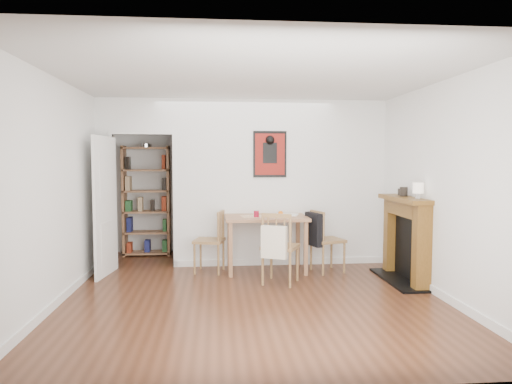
{
  "coord_description": "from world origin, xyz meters",
  "views": [
    {
      "loc": [
        -0.43,
        -5.73,
        1.66
      ],
      "look_at": [
        0.12,
        0.6,
        1.21
      ],
      "focal_mm": 32.0,
      "sensor_mm": 36.0,
      "label": 1
    }
  ],
  "objects": [
    {
      "name": "red_glass",
      "position": [
        0.15,
        0.84,
        0.87
      ],
      "size": [
        0.08,
        0.08,
        0.1
      ],
      "primitive_type": "cylinder",
      "color": "maroon",
      "rests_on": "dining_table"
    },
    {
      "name": "ceramic_jar_b",
      "position": [
        2.18,
        0.52,
        1.21
      ],
      "size": [
        0.08,
        0.08,
        0.09
      ],
      "primitive_type": "cylinder",
      "color": "black",
      "rests_on": "fireplace"
    },
    {
      "name": "notebook",
      "position": [
        0.63,
        1.06,
        0.83
      ],
      "size": [
        0.39,
        0.33,
        0.02
      ],
      "primitive_type": "cube",
      "rotation": [
        0.0,
        0.0,
        -0.3
      ],
      "color": "white",
      "rests_on": "dining_table"
    },
    {
      "name": "placemat",
      "position": [
        0.15,
        0.97,
        0.83
      ],
      "size": [
        0.48,
        0.39,
        0.0
      ],
      "primitive_type": "cube",
      "rotation": [
        0.0,
        0.0,
        0.14
      ],
      "color": "beige",
      "rests_on": "dining_table"
    },
    {
      "name": "chair_front",
      "position": [
        0.41,
        0.27,
        0.49
      ],
      "size": [
        0.64,
        0.67,
        0.97
      ],
      "color": "#997347",
      "rests_on": "ground"
    },
    {
      "name": "chair_left",
      "position": [
        -0.54,
        0.98,
        0.46
      ],
      "size": [
        0.55,
        0.55,
        0.92
      ],
      "color": "#997347",
      "rests_on": "ground"
    },
    {
      "name": "ceramic_jar_a",
      "position": [
        2.14,
        0.33,
        1.22
      ],
      "size": [
        0.11,
        0.11,
        0.13
      ],
      "primitive_type": "cylinder",
      "color": "black",
      "rests_on": "fireplace"
    },
    {
      "name": "mantel_lamp",
      "position": [
        2.13,
        -0.14,
        1.29
      ],
      "size": [
        0.14,
        0.14,
        0.21
      ],
      "color": "silver",
      "rests_on": "fireplace"
    },
    {
      "name": "orange_fruit",
      "position": [
        0.53,
        1.01,
        0.86
      ],
      "size": [
        0.07,
        0.07,
        0.07
      ],
      "primitive_type": "sphere",
      "color": "orange",
      "rests_on": "dining_table"
    },
    {
      "name": "dining_table",
      "position": [
        0.3,
        0.97,
        0.73
      ],
      "size": [
        1.21,
        0.77,
        0.83
      ],
      "color": "#A5724D",
      "rests_on": "ground"
    },
    {
      "name": "fireplace",
      "position": [
        2.16,
        0.25,
        0.62
      ],
      "size": [
        0.45,
        1.25,
        1.16
      ],
      "color": "brown",
      "rests_on": "ground"
    },
    {
      "name": "room_shell",
      "position": [
        0.1,
        1.34,
        1.3
      ],
      "size": [
        5.2,
        5.2,
        5.2
      ],
      "color": "silver",
      "rests_on": "ground"
    },
    {
      "name": "bookshelf",
      "position": [
        -1.64,
        2.31,
        0.94
      ],
      "size": [
        0.8,
        0.32,
        1.91
      ],
      "color": "#A5724D",
      "rests_on": "ground"
    },
    {
      "name": "ground",
      "position": [
        0.0,
        0.0,
        0.0
      ],
      "size": [
        5.2,
        5.2,
        0.0
      ],
      "primitive_type": "plane",
      "color": "#542D1B",
      "rests_on": "ground"
    },
    {
      "name": "chair_right",
      "position": [
        1.19,
        0.84,
        0.48
      ],
      "size": [
        0.62,
        0.58,
        0.92
      ],
      "color": "#997347",
      "rests_on": "ground"
    }
  ]
}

